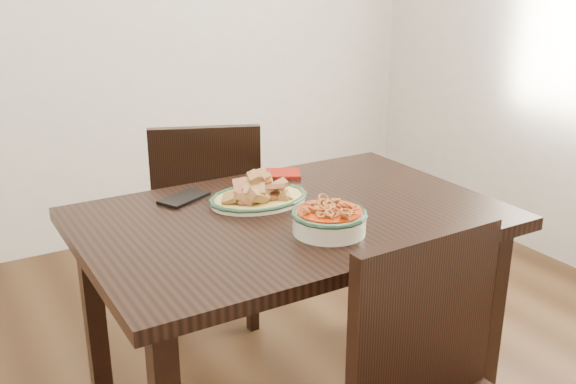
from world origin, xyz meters
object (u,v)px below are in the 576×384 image
dining_table (291,241)px  smartphone (184,198)px  chair_far (207,214)px  noodle_bowl (329,218)px  fish_plate (258,188)px

dining_table → smartphone: size_ratio=7.73×
smartphone → chair_far: bearing=33.4°
chair_far → noodle_bowl: size_ratio=4.13×
smartphone → noodle_bowl: bearing=-87.3°
fish_plate → dining_table: bearing=-73.4°
dining_table → chair_far: 0.73m
dining_table → smartphone: smartphone is taller
noodle_bowl → dining_table: bearing=93.7°
chair_far → fish_plate: bearing=105.1°
dining_table → fish_plate: size_ratio=3.94×
fish_plate → noodle_bowl: (0.05, -0.32, -0.00)m
fish_plate → smartphone: size_ratio=1.96×
dining_table → fish_plate: bearing=106.6°
chair_far → smartphone: 0.58m
dining_table → chair_far: bearing=87.7°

